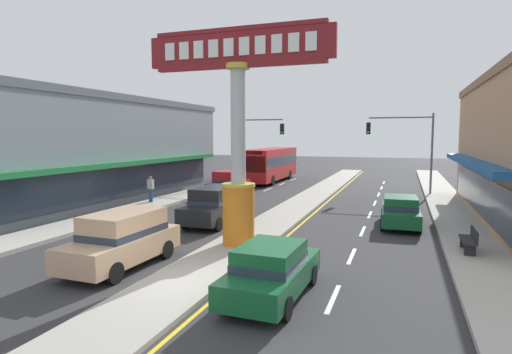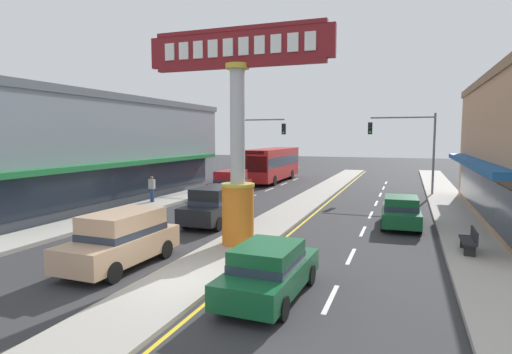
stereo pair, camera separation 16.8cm
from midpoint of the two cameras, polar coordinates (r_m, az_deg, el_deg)
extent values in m
plane|color=#303033|center=(13.38, -10.23, -14.18)|extent=(160.00, 160.00, 0.00)
cube|color=#A39E93|center=(29.92, 7.09, -2.96)|extent=(2.39, 52.00, 0.14)
cube|color=#ADA89E|center=(31.28, -10.11, -2.59)|extent=(2.45, 60.00, 0.18)
cube|color=#ADA89E|center=(27.41, 24.94, -4.19)|extent=(2.45, 60.00, 0.18)
cube|color=silver|center=(16.27, -23.66, -10.95)|extent=(0.14, 2.20, 0.01)
cube|color=silver|center=(19.59, -14.77, -7.88)|extent=(0.14, 2.20, 0.01)
cube|color=silver|center=(23.27, -8.65, -5.62)|extent=(0.14, 2.20, 0.01)
cube|color=silver|center=(27.16, -4.27, -3.95)|extent=(0.14, 2.20, 0.01)
cube|color=silver|center=(31.19, -1.02, -2.69)|extent=(0.14, 2.20, 0.01)
cube|color=silver|center=(35.31, 1.48, -1.72)|extent=(0.14, 2.20, 0.01)
cube|color=silver|center=(39.48, 3.45, -0.94)|extent=(0.14, 2.20, 0.01)
cube|color=silver|center=(43.71, 5.04, -0.32)|extent=(0.14, 2.20, 0.01)
cube|color=silver|center=(12.31, 10.06, -15.96)|extent=(0.14, 2.20, 0.01)
cube|color=silver|center=(16.44, 12.62, -10.43)|extent=(0.14, 2.20, 0.01)
cube|color=silver|center=(20.69, 14.09, -7.14)|extent=(0.14, 2.20, 0.01)
cube|color=silver|center=(24.99, 15.05, -4.97)|extent=(0.14, 2.20, 0.01)
cube|color=silver|center=(29.32, 15.72, -3.44)|extent=(0.14, 2.20, 0.01)
cube|color=silver|center=(33.66, 16.21, -2.30)|extent=(0.14, 2.20, 0.01)
cube|color=silver|center=(38.02, 16.60, -1.42)|extent=(0.14, 2.20, 0.01)
cube|color=silver|center=(42.39, 16.90, -0.73)|extent=(0.14, 2.20, 0.01)
cube|color=yellow|center=(30.25, 4.54, -2.97)|extent=(0.12, 52.00, 0.01)
cube|color=yellow|center=(29.67, 9.69, -3.20)|extent=(0.12, 52.00, 0.01)
cylinder|color=orange|center=(16.99, -2.68, -5.23)|extent=(1.29, 1.29, 2.35)
cylinder|color=gold|center=(16.81, -2.70, -1.08)|extent=(1.35, 1.35, 0.12)
cylinder|color=#B7B7BC|center=(16.70, -2.74, 6.96)|extent=(0.59, 0.59, 4.82)
cylinder|color=gold|center=(16.91, -2.78, 14.81)|extent=(0.94, 0.94, 0.20)
cube|color=maroon|center=(17.04, -2.79, 17.19)|extent=(7.65, 0.24, 1.23)
cube|color=maroon|center=(17.19, -2.80, 19.46)|extent=(7.03, 0.29, 0.16)
cube|color=maroon|center=(16.91, -2.78, 14.88)|extent=(7.03, 0.29, 0.16)
cube|color=white|center=(18.19, -11.90, 16.33)|extent=(0.42, 0.06, 0.68)
cube|color=white|center=(17.87, -10.04, 16.56)|extent=(0.42, 0.06, 0.68)
cube|color=white|center=(17.57, -8.11, 16.78)|extent=(0.42, 0.06, 0.68)
cube|color=white|center=(17.29, -6.11, 16.99)|extent=(0.42, 0.06, 0.68)
cube|color=white|center=(17.02, -4.05, 17.19)|extent=(0.42, 0.06, 0.68)
cube|color=white|center=(16.78, -1.91, 17.37)|extent=(0.42, 0.06, 0.68)
cube|color=white|center=(16.56, 0.28, 17.53)|extent=(0.42, 0.06, 0.68)
cube|color=white|center=(16.37, 2.54, 17.67)|extent=(0.42, 0.06, 0.68)
cube|color=white|center=(16.19, 4.85, 17.79)|extent=(0.42, 0.06, 0.68)
cube|color=white|center=(16.04, 7.21, 17.88)|extent=(0.42, 0.06, 0.68)
cube|color=gray|center=(31.84, -22.61, 3.16)|extent=(8.05, 25.54, 6.77)
cube|color=slate|center=(31.91, -22.85, 9.65)|extent=(8.21, 26.05, 0.45)
cube|color=#1E7038|center=(29.07, -15.98, 1.94)|extent=(0.90, 21.71, 0.30)
cube|color=#283342|center=(29.41, -16.57, -0.49)|extent=(0.08, 20.95, 2.00)
cube|color=#195193|center=(25.01, 27.04, 1.80)|extent=(0.90, 16.74, 0.30)
cube|color=#283342|center=(25.21, 27.80, -1.89)|extent=(0.08, 16.14, 2.00)
cylinder|color=slate|center=(37.47, -3.33, 3.45)|extent=(0.16, 0.16, 6.20)
cylinder|color=slate|center=(36.64, 0.01, 7.79)|extent=(4.62, 0.12, 0.12)
cube|color=black|center=(35.76, 3.44, 6.54)|extent=(0.32, 0.24, 0.92)
sphere|color=black|center=(35.63, 3.38, 7.02)|extent=(0.17, 0.17, 0.17)
sphere|color=black|center=(35.63, 3.38, 6.54)|extent=(0.17, 0.17, 0.17)
sphere|color=#19D83F|center=(35.63, 3.37, 6.06)|extent=(0.17, 0.17, 0.17)
cylinder|color=slate|center=(33.89, 22.67, 2.80)|extent=(0.16, 0.16, 6.20)
cylinder|color=slate|center=(33.84, 18.91, 7.67)|extent=(4.62, 0.12, 0.12)
cube|color=black|center=(33.76, 14.92, 6.42)|extent=(0.32, 0.24, 0.92)
sphere|color=black|center=(33.63, 14.91, 6.93)|extent=(0.17, 0.17, 0.17)
sphere|color=black|center=(33.62, 14.90, 6.42)|extent=(0.17, 0.17, 0.17)
sphere|color=#19D83F|center=(33.62, 14.88, 5.91)|extent=(0.17, 0.17, 0.17)
cube|color=black|center=(21.60, -5.95, -4.58)|extent=(1.92, 4.61, 0.80)
cube|color=black|center=(21.64, -5.76, -2.41)|extent=(1.69, 2.86, 0.80)
cube|color=#283342|center=(21.68, -5.75, -3.14)|extent=(1.72, 2.89, 0.24)
cylinder|color=black|center=(20.04, -5.45, -6.42)|extent=(0.22, 0.68, 0.68)
cylinder|color=black|center=(20.83, -9.83, -6.02)|extent=(0.22, 0.68, 0.68)
cylinder|color=black|center=(22.60, -2.36, -5.02)|extent=(0.22, 0.68, 0.68)
cylinder|color=black|center=(23.30, -6.36, -4.73)|extent=(0.22, 0.68, 0.68)
cube|color=#14562D|center=(22.17, 18.81, -4.85)|extent=(1.93, 4.37, 0.66)
cube|color=#14562D|center=(21.89, 18.87, -3.31)|extent=(1.63, 2.21, 0.60)
cube|color=#283342|center=(21.92, 18.86, -3.77)|extent=(1.67, 2.23, 0.24)
cylinder|color=black|center=(23.52, 16.72, -4.91)|extent=(0.24, 0.63, 0.62)
cylinder|color=black|center=(23.57, 20.67, -5.02)|extent=(0.24, 0.63, 0.62)
cylinder|color=black|center=(20.90, 16.65, -6.22)|extent=(0.24, 0.63, 0.62)
cylinder|color=black|center=(20.96, 21.11, -6.33)|extent=(0.24, 0.63, 0.62)
cube|color=#14562D|center=(12.08, 1.81, -13.29)|extent=(1.91, 4.36, 0.66)
cube|color=#14562D|center=(11.73, 1.53, -10.64)|extent=(1.62, 2.20, 0.60)
cube|color=#283342|center=(11.78, 1.53, -11.48)|extent=(1.66, 2.22, 0.24)
cylinder|color=black|center=(13.62, 0.45, -12.36)|extent=(0.24, 0.63, 0.62)
cylinder|color=black|center=(13.16, 7.23, -13.06)|extent=(0.24, 0.63, 0.62)
cylinder|color=black|center=(11.32, -4.59, -16.20)|extent=(0.24, 0.63, 0.62)
cylinder|color=black|center=(10.76, 3.57, -17.39)|extent=(0.24, 0.63, 0.62)
cube|color=#B21E1E|center=(41.46, 1.94, 1.88)|extent=(2.66, 11.23, 2.90)
cube|color=#283342|center=(41.44, 1.94, 2.30)|extent=(2.68, 11.01, 0.90)
cube|color=#283342|center=(36.17, -0.59, 1.73)|extent=(2.30, 0.11, 1.40)
cube|color=black|center=(36.11, -0.59, 3.32)|extent=(1.75, 0.10, 0.30)
cylinder|color=black|center=(37.93, 2.09, -0.48)|extent=(0.29, 0.96, 0.96)
cylinder|color=black|center=(38.65, -1.18, -0.37)|extent=(0.29, 0.96, 0.96)
cylinder|color=black|center=(44.06, 4.46, 0.36)|extent=(0.29, 0.96, 0.96)
cylinder|color=black|center=(44.68, 1.60, 0.44)|extent=(0.29, 0.96, 0.96)
cube|color=tan|center=(15.33, -18.18, -9.06)|extent=(2.01, 4.64, 0.80)
cube|color=tan|center=(15.30, -17.84, -6.02)|extent=(1.74, 2.89, 0.80)
cube|color=#283342|center=(15.35, -17.81, -7.04)|extent=(1.78, 2.92, 0.24)
cylinder|color=black|center=(13.84, -19.05, -12.24)|extent=(0.24, 0.69, 0.68)
cylinder|color=black|center=(14.98, -24.29, -11.06)|extent=(0.24, 0.69, 0.68)
cylinder|color=black|center=(16.03, -12.42, -9.60)|extent=(0.24, 0.69, 0.68)
cylinder|color=black|center=(17.03, -17.41, -8.83)|extent=(0.24, 0.69, 0.68)
cube|color=maroon|center=(31.61, -3.89, -1.32)|extent=(2.08, 4.67, 0.80)
cube|color=maroon|center=(31.70, -3.78, 0.16)|extent=(1.78, 2.92, 0.80)
cube|color=#283342|center=(31.72, -3.77, -0.35)|extent=(1.82, 2.95, 0.24)
cylinder|color=black|center=(30.03, -3.30, -2.37)|extent=(0.25, 0.69, 0.68)
cylinder|color=black|center=(30.68, -6.37, -2.23)|extent=(0.25, 0.69, 0.68)
cylinder|color=black|center=(32.69, -1.55, -1.71)|extent=(0.25, 0.69, 0.68)
cylinder|color=black|center=(33.29, -4.40, -1.59)|extent=(0.25, 0.69, 0.68)
cube|color=#232328|center=(17.72, 26.63, -7.67)|extent=(0.48, 1.60, 0.08)
cube|color=#232328|center=(17.70, 27.34, -6.93)|extent=(0.06, 1.60, 0.40)
cube|color=black|center=(17.20, 26.84, -8.97)|extent=(0.38, 0.08, 0.36)
cube|color=black|center=(18.36, 26.36, -8.05)|extent=(0.38, 0.08, 0.36)
cylinder|color=#2D4C8C|center=(28.44, -14.41, -2.44)|extent=(0.14, 0.14, 0.86)
cylinder|color=#2D4C8C|center=(28.36, -14.17, -2.46)|extent=(0.14, 0.14, 0.86)
cube|color=#B7B2AD|center=(28.31, -14.33, -0.96)|extent=(0.41, 0.24, 0.62)
sphere|color=#8C6647|center=(28.26, -14.35, -0.11)|extent=(0.22, 0.22, 0.22)
camera|label=1|loc=(0.08, -90.25, -0.02)|focal=29.39mm
camera|label=2|loc=(0.08, 89.75, 0.02)|focal=29.39mm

